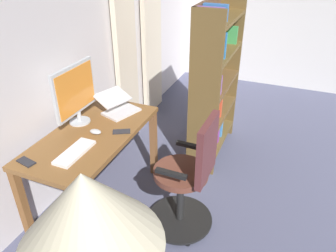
{
  "coord_description": "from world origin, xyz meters",
  "views": [
    {
      "loc": [
        2.63,
        -1.44,
        2.14
      ],
      "look_at": [
        0.55,
        -2.3,
        0.85
      ],
      "focal_mm": 34.74,
      "sensor_mm": 36.0,
      "label": 1
    }
  ],
  "objects_px": {
    "computer_keyboard": "(75,152)",
    "bookshelf": "(211,83)",
    "computer_mouse": "(95,132)",
    "computer_monitor": "(75,92)",
    "desk": "(93,144)",
    "cell_phone_face_up": "(122,132)",
    "cell_phone_by_monitor": "(26,162)",
    "office_chair": "(188,180)",
    "laptop": "(118,106)"
  },
  "relations": [
    {
      "from": "bookshelf",
      "to": "cell_phone_by_monitor",
      "type": "bearing_deg",
      "value": -26.35
    },
    {
      "from": "desk",
      "to": "cell_phone_face_up",
      "type": "distance_m",
      "value": 0.27
    },
    {
      "from": "cell_phone_by_monitor",
      "to": "computer_monitor",
      "type": "bearing_deg",
      "value": -168.31
    },
    {
      "from": "laptop",
      "to": "cell_phone_face_up",
      "type": "height_order",
      "value": "laptop"
    },
    {
      "from": "computer_keyboard",
      "to": "bookshelf",
      "type": "xyz_separation_m",
      "value": [
        -1.53,
        0.61,
        0.06
      ]
    },
    {
      "from": "computer_keyboard",
      "to": "office_chair",
      "type": "bearing_deg",
      "value": 113.8
    },
    {
      "from": "desk",
      "to": "computer_monitor",
      "type": "xyz_separation_m",
      "value": [
        -0.11,
        -0.2,
        0.4
      ]
    },
    {
      "from": "computer_mouse",
      "to": "computer_monitor",
      "type": "bearing_deg",
      "value": -115.75
    },
    {
      "from": "cell_phone_face_up",
      "to": "bookshelf",
      "type": "relative_size",
      "value": 0.09
    },
    {
      "from": "desk",
      "to": "cell_phone_face_up",
      "type": "bearing_deg",
      "value": 114.35
    },
    {
      "from": "desk",
      "to": "computer_keyboard",
      "type": "relative_size",
      "value": 3.53
    },
    {
      "from": "bookshelf",
      "to": "cell_phone_face_up",
      "type": "bearing_deg",
      "value": -21.57
    },
    {
      "from": "computer_monitor",
      "to": "laptop",
      "type": "xyz_separation_m",
      "value": [
        -0.3,
        0.21,
        -0.24
      ]
    },
    {
      "from": "computer_monitor",
      "to": "computer_keyboard",
      "type": "distance_m",
      "value": 0.56
    },
    {
      "from": "laptop",
      "to": "cell_phone_face_up",
      "type": "bearing_deg",
      "value": 52.65
    },
    {
      "from": "desk",
      "to": "cell_phone_by_monitor",
      "type": "distance_m",
      "value": 0.58
    },
    {
      "from": "desk",
      "to": "bookshelf",
      "type": "xyz_separation_m",
      "value": [
        -1.22,
        0.67,
        0.19
      ]
    },
    {
      "from": "desk",
      "to": "bookshelf",
      "type": "height_order",
      "value": "bookshelf"
    },
    {
      "from": "computer_monitor",
      "to": "office_chair",
      "type": "bearing_deg",
      "value": 85.88
    },
    {
      "from": "computer_monitor",
      "to": "laptop",
      "type": "relative_size",
      "value": 1.28
    },
    {
      "from": "cell_phone_face_up",
      "to": "cell_phone_by_monitor",
      "type": "bearing_deg",
      "value": -62.08
    },
    {
      "from": "laptop",
      "to": "cell_phone_face_up",
      "type": "distance_m",
      "value": 0.38
    },
    {
      "from": "computer_keyboard",
      "to": "cell_phone_face_up",
      "type": "distance_m",
      "value": 0.44
    },
    {
      "from": "computer_keyboard",
      "to": "computer_mouse",
      "type": "relative_size",
      "value": 3.6
    },
    {
      "from": "computer_keyboard",
      "to": "computer_monitor",
      "type": "bearing_deg",
      "value": -148.59
    },
    {
      "from": "computer_monitor",
      "to": "desk",
      "type": "bearing_deg",
      "value": 60.23
    },
    {
      "from": "computer_monitor",
      "to": "computer_mouse",
      "type": "xyz_separation_m",
      "value": [
        0.11,
        0.24,
        -0.27
      ]
    },
    {
      "from": "office_chair",
      "to": "computer_monitor",
      "type": "height_order",
      "value": "computer_monitor"
    },
    {
      "from": "bookshelf",
      "to": "desk",
      "type": "bearing_deg",
      "value": -28.58
    },
    {
      "from": "laptop",
      "to": "cell_phone_by_monitor",
      "type": "relative_size",
      "value": 2.8
    },
    {
      "from": "cell_phone_face_up",
      "to": "bookshelf",
      "type": "xyz_separation_m",
      "value": [
        -1.12,
        0.44,
        0.07
      ]
    },
    {
      "from": "computer_monitor",
      "to": "bookshelf",
      "type": "height_order",
      "value": "bookshelf"
    },
    {
      "from": "computer_keyboard",
      "to": "bookshelf",
      "type": "height_order",
      "value": "bookshelf"
    },
    {
      "from": "cell_phone_face_up",
      "to": "office_chair",
      "type": "bearing_deg",
      "value": 56.25
    },
    {
      "from": "cell_phone_face_up",
      "to": "cell_phone_by_monitor",
      "type": "distance_m",
      "value": 0.76
    },
    {
      "from": "laptop",
      "to": "desk",
      "type": "bearing_deg",
      "value": 17.44
    },
    {
      "from": "computer_mouse",
      "to": "bookshelf",
      "type": "bearing_deg",
      "value": 152.78
    },
    {
      "from": "office_chair",
      "to": "computer_monitor",
      "type": "xyz_separation_m",
      "value": [
        -0.07,
        -1.04,
        0.55
      ]
    },
    {
      "from": "office_chair",
      "to": "cell_phone_face_up",
      "type": "relative_size",
      "value": 7.31
    },
    {
      "from": "computer_monitor",
      "to": "computer_keyboard",
      "type": "xyz_separation_m",
      "value": [
        0.42,
        0.26,
        -0.28
      ]
    },
    {
      "from": "computer_mouse",
      "to": "laptop",
      "type": "bearing_deg",
      "value": -176.53
    },
    {
      "from": "desk",
      "to": "bookshelf",
      "type": "relative_size",
      "value": 0.77
    },
    {
      "from": "computer_mouse",
      "to": "office_chair",
      "type": "bearing_deg",
      "value": 92.87
    },
    {
      "from": "computer_keyboard",
      "to": "computer_mouse",
      "type": "distance_m",
      "value": 0.3
    },
    {
      "from": "desk",
      "to": "office_chair",
      "type": "relative_size",
      "value": 1.21
    },
    {
      "from": "cell_phone_by_monitor",
      "to": "office_chair",
      "type": "bearing_deg",
      "value": 130.39
    },
    {
      "from": "office_chair",
      "to": "laptop",
      "type": "bearing_deg",
      "value": 66.5
    },
    {
      "from": "desk",
      "to": "computer_monitor",
      "type": "height_order",
      "value": "computer_monitor"
    },
    {
      "from": "computer_mouse",
      "to": "cell_phone_by_monitor",
      "type": "xyz_separation_m",
      "value": [
        0.53,
        -0.24,
        -0.01
      ]
    },
    {
      "from": "cell_phone_face_up",
      "to": "bookshelf",
      "type": "bearing_deg",
      "value": 130.31
    }
  ]
}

